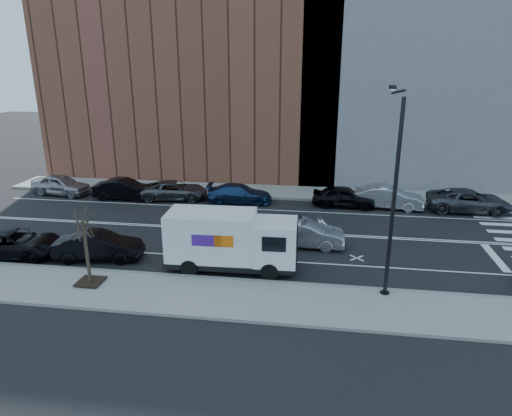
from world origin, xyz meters
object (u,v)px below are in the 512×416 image
(far_parked_a, at_px, (61,185))
(driving_sedan, at_px, (303,233))
(far_parked_b, at_px, (125,189))
(fedex_van, at_px, (230,240))

(far_parked_a, distance_m, driving_sedan, 21.25)
(far_parked_b, xyz_separation_m, driving_sedan, (14.16, -7.37, 0.00))
(fedex_van, xyz_separation_m, far_parked_b, (-10.58, 11.00, -0.83))
(driving_sedan, bearing_deg, fedex_van, 137.10)
(fedex_van, distance_m, driving_sedan, 5.17)
(far_parked_a, height_order, driving_sedan, far_parked_a)
(far_parked_a, xyz_separation_m, driving_sedan, (19.76, -7.81, -0.02))
(fedex_van, height_order, driving_sedan, fedex_van)
(fedex_van, distance_m, far_parked_b, 15.28)
(fedex_van, relative_size, driving_sedan, 1.42)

